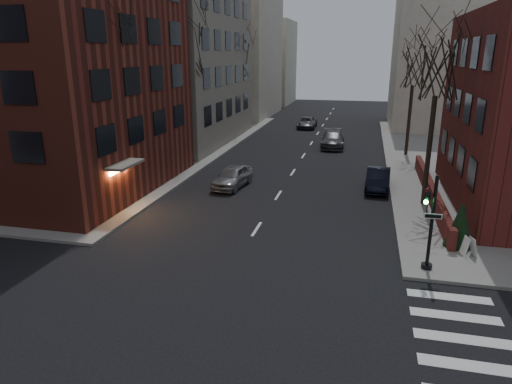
{
  "coord_description": "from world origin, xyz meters",
  "views": [
    {
      "loc": [
        5.08,
        -9.43,
        8.78
      ],
      "look_at": [
        -0.04,
        12.03,
        2.0
      ],
      "focal_mm": 32.0,
      "sensor_mm": 36.0,
      "label": 1
    }
  ],
  "objects_px": {
    "streetlamp_near": "(180,117)",
    "streetlamp_far": "(247,94)",
    "tree_right_b": "(414,67)",
    "parked_sedan": "(378,179)",
    "traffic_signal": "(429,229)",
    "tree_left_c": "(237,59)",
    "tree_right_a": "(438,67)",
    "evergreen_shrub": "(460,224)",
    "car_lane_silver": "(232,176)",
    "car_lane_gray": "(333,139)",
    "tree_left_b": "(189,50)",
    "tree_left_a": "(109,58)",
    "sandwich_board": "(469,246)",
    "car_lane_far": "(307,123)"
  },
  "relations": [
    {
      "from": "tree_left_c",
      "to": "evergreen_shrub",
      "type": "xyz_separation_m",
      "value": [
        18.47,
        -28.26,
        -6.79
      ]
    },
    {
      "from": "car_lane_silver",
      "to": "parked_sedan",
      "type": "bearing_deg",
      "value": 16.57
    },
    {
      "from": "tree_left_a",
      "to": "tree_right_a",
      "type": "bearing_deg",
      "value": 12.8
    },
    {
      "from": "tree_left_b",
      "to": "sandwich_board",
      "type": "xyz_separation_m",
      "value": [
        18.74,
        -15.24,
        -8.33
      ]
    },
    {
      "from": "streetlamp_far",
      "to": "sandwich_board",
      "type": "height_order",
      "value": "streetlamp_far"
    },
    {
      "from": "traffic_signal",
      "to": "streetlamp_far",
      "type": "xyz_separation_m",
      "value": [
        -16.14,
        33.01,
        2.33
      ]
    },
    {
      "from": "tree_left_c",
      "to": "tree_right_b",
      "type": "bearing_deg",
      "value": -24.44
    },
    {
      "from": "tree_left_a",
      "to": "streetlamp_far",
      "type": "relative_size",
      "value": 1.63
    },
    {
      "from": "parked_sedan",
      "to": "car_lane_far",
      "type": "height_order",
      "value": "parked_sedan"
    },
    {
      "from": "tree_right_b",
      "to": "parked_sedan",
      "type": "distance_m",
      "value": 13.41
    },
    {
      "from": "tree_left_a",
      "to": "evergreen_shrub",
      "type": "relative_size",
      "value": 4.7
    },
    {
      "from": "tree_right_a",
      "to": "parked_sedan",
      "type": "xyz_separation_m",
      "value": [
        -2.6,
        2.79,
        -7.32
      ]
    },
    {
      "from": "tree_left_b",
      "to": "streetlamp_far",
      "type": "height_order",
      "value": "tree_left_b"
    },
    {
      "from": "tree_left_b",
      "to": "tree_right_b",
      "type": "xyz_separation_m",
      "value": [
        17.6,
        6.0,
        -1.33
      ]
    },
    {
      "from": "car_lane_gray",
      "to": "parked_sedan",
      "type": "bearing_deg",
      "value": -76.38
    },
    {
      "from": "tree_left_b",
      "to": "tree_left_c",
      "type": "distance_m",
      "value": 14.03
    },
    {
      "from": "tree_left_b",
      "to": "streetlamp_near",
      "type": "bearing_deg",
      "value": -81.47
    },
    {
      "from": "tree_left_b",
      "to": "parked_sedan",
      "type": "relative_size",
      "value": 2.52
    },
    {
      "from": "tree_right_a",
      "to": "evergreen_shrub",
      "type": "bearing_deg",
      "value": -82.1
    },
    {
      "from": "car_lane_gray",
      "to": "car_lane_far",
      "type": "height_order",
      "value": "car_lane_gray"
    },
    {
      "from": "car_lane_silver",
      "to": "car_lane_gray",
      "type": "height_order",
      "value": "car_lane_gray"
    },
    {
      "from": "streetlamp_near",
      "to": "streetlamp_far",
      "type": "xyz_separation_m",
      "value": [
        0.0,
        20.0,
        0.0
      ]
    },
    {
      "from": "parked_sedan",
      "to": "car_lane_silver",
      "type": "height_order",
      "value": "car_lane_silver"
    },
    {
      "from": "tree_left_a",
      "to": "tree_left_c",
      "type": "distance_m",
      "value": 26.0
    },
    {
      "from": "tree_left_c",
      "to": "tree_left_b",
      "type": "bearing_deg",
      "value": -90.0
    },
    {
      "from": "traffic_signal",
      "to": "car_lane_silver",
      "type": "distance_m",
      "value": 15.28
    },
    {
      "from": "tree_right_b",
      "to": "sandwich_board",
      "type": "height_order",
      "value": "tree_right_b"
    },
    {
      "from": "tree_left_a",
      "to": "streetlamp_far",
      "type": "bearing_deg",
      "value": 88.77
    },
    {
      "from": "tree_right_a",
      "to": "streetlamp_near",
      "type": "bearing_deg",
      "value": 166.76
    },
    {
      "from": "tree_left_c",
      "to": "sandwich_board",
      "type": "xyz_separation_m",
      "value": [
        18.74,
        -29.24,
        -7.45
      ]
    },
    {
      "from": "sandwich_board",
      "to": "tree_left_b",
      "type": "bearing_deg",
      "value": 124.92
    },
    {
      "from": "streetlamp_far",
      "to": "tree_left_b",
      "type": "bearing_deg",
      "value": -92.15
    },
    {
      "from": "streetlamp_near",
      "to": "sandwich_board",
      "type": "bearing_deg",
      "value": -31.8
    },
    {
      "from": "evergreen_shrub",
      "to": "car_lane_gray",
      "type": "bearing_deg",
      "value": 108.2
    },
    {
      "from": "car_lane_silver",
      "to": "tree_left_a",
      "type": "bearing_deg",
      "value": -129.22
    },
    {
      "from": "tree_right_a",
      "to": "parked_sedan",
      "type": "relative_size",
      "value": 2.27
    },
    {
      "from": "tree_left_a",
      "to": "parked_sedan",
      "type": "distance_m",
      "value": 18.2
    },
    {
      "from": "tree_left_a",
      "to": "tree_left_b",
      "type": "height_order",
      "value": "tree_left_b"
    },
    {
      "from": "car_lane_gray",
      "to": "car_lane_silver",
      "type": "bearing_deg",
      "value": -112.78
    },
    {
      "from": "traffic_signal",
      "to": "car_lane_silver",
      "type": "bearing_deg",
      "value": 138.04
    },
    {
      "from": "car_lane_far",
      "to": "tree_right_b",
      "type": "bearing_deg",
      "value": -53.08
    },
    {
      "from": "tree_left_b",
      "to": "tree_left_a",
      "type": "bearing_deg",
      "value": -90.0
    },
    {
      "from": "tree_left_b",
      "to": "sandwich_board",
      "type": "bearing_deg",
      "value": -39.13
    },
    {
      "from": "car_lane_silver",
      "to": "tree_left_b",
      "type": "bearing_deg",
      "value": 135.47
    },
    {
      "from": "tree_left_c",
      "to": "parked_sedan",
      "type": "bearing_deg",
      "value": -52.02
    },
    {
      "from": "tree_right_b",
      "to": "traffic_signal",
      "type": "bearing_deg",
      "value": -92.15
    },
    {
      "from": "evergreen_shrub",
      "to": "car_lane_silver",
      "type": "bearing_deg",
      "value": 150.32
    },
    {
      "from": "tree_right_a",
      "to": "car_lane_far",
      "type": "xyz_separation_m",
      "value": [
        -10.49,
        27.55,
        -7.39
      ]
    },
    {
      "from": "streetlamp_near",
      "to": "car_lane_silver",
      "type": "xyz_separation_m",
      "value": [
        4.81,
        -2.82,
        -3.51
      ]
    },
    {
      "from": "tree_left_a",
      "to": "evergreen_shrub",
      "type": "xyz_separation_m",
      "value": [
        18.47,
        -2.26,
        -7.23
      ]
    }
  ]
}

